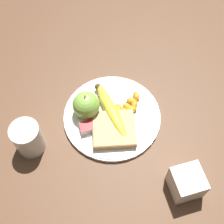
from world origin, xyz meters
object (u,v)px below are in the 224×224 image
at_px(banana, 110,110).
at_px(condiment_caddy, 186,183).
at_px(plate, 112,116).
at_px(jam_packet, 87,127).
at_px(apple, 86,105).
at_px(juice_glass, 28,139).
at_px(bread_slice, 114,129).
at_px(fork, 112,112).

height_order(banana, condiment_caddy, condiment_caddy).
distance_m(plate, jam_packet, 0.08).
bearing_deg(plate, apple, 154.63).
distance_m(apple, jam_packet, 0.06).
bearing_deg(condiment_caddy, banana, 115.66).
relative_size(juice_glass, bread_slice, 0.71).
distance_m(plate, juice_glass, 0.24).
height_order(plate, fork, fork).
xyz_separation_m(plate, bread_slice, (-0.01, -0.05, 0.02)).
bearing_deg(banana, apple, 160.33).
distance_m(plate, condiment_caddy, 0.27).
xyz_separation_m(banana, condiment_caddy, (0.12, -0.25, 0.01)).
bearing_deg(jam_packet, fork, 21.07).
bearing_deg(juice_glass, banana, 8.35).
xyz_separation_m(apple, bread_slice, (0.06, -0.08, -0.03)).
bearing_deg(plate, bread_slice, -100.26).
distance_m(jam_packet, condiment_caddy, 0.30).
distance_m(juice_glass, apple, 0.18).
height_order(juice_glass, fork, juice_glass).
height_order(bread_slice, jam_packet, same).
xyz_separation_m(banana, fork, (0.01, -0.00, -0.01)).
xyz_separation_m(banana, bread_slice, (-0.00, -0.06, -0.01)).
bearing_deg(jam_packet, condiment_caddy, -48.88).
height_order(apple, fork, apple).
distance_m(bread_slice, jam_packet, 0.07).
relative_size(plate, fork, 1.67).
bearing_deg(banana, fork, -6.35).
bearing_deg(banana, bread_slice, -94.50).
xyz_separation_m(banana, jam_packet, (-0.07, -0.03, -0.01)).
relative_size(plate, banana, 1.41).
height_order(plate, jam_packet, jam_packet).
bearing_deg(bread_slice, condiment_caddy, -57.19).
height_order(jam_packet, condiment_caddy, condiment_caddy).
bearing_deg(condiment_caddy, bread_slice, 122.81).
relative_size(plate, juice_glass, 2.83).
distance_m(juice_glass, bread_slice, 0.23).
bearing_deg(apple, condiment_caddy, -56.46).
bearing_deg(bread_slice, plate, 79.74).
bearing_deg(bread_slice, apple, 125.31).
height_order(juice_glass, apple, same).
relative_size(apple, condiment_caddy, 1.12).
relative_size(juice_glass, jam_packet, 2.37).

